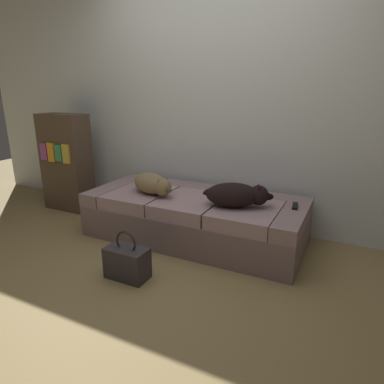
{
  "coord_description": "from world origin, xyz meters",
  "views": [
    {
      "loc": [
        1.3,
        -1.72,
        1.37
      ],
      "look_at": [
        0.0,
        0.91,
        0.47
      ],
      "focal_mm": 31.64,
      "sensor_mm": 36.0,
      "label": 1
    }
  ],
  "objects_px": {
    "dog_tan": "(153,184)",
    "dog_dark": "(237,195)",
    "tv_remote": "(295,206)",
    "handbag": "(127,262)",
    "couch": "(194,217)",
    "bookshelf": "(66,162)"
  },
  "relations": [
    {
      "from": "dog_tan",
      "to": "dog_dark",
      "type": "distance_m",
      "value": 0.83
    },
    {
      "from": "tv_remote",
      "to": "handbag",
      "type": "relative_size",
      "value": 0.4
    },
    {
      "from": "couch",
      "to": "bookshelf",
      "type": "xyz_separation_m",
      "value": [
        -1.7,
        0.11,
        0.34
      ]
    },
    {
      "from": "bookshelf",
      "to": "tv_remote",
      "type": "bearing_deg",
      "value": -0.46
    },
    {
      "from": "tv_remote",
      "to": "handbag",
      "type": "distance_m",
      "value": 1.44
    },
    {
      "from": "dog_dark",
      "to": "tv_remote",
      "type": "bearing_deg",
      "value": 24.59
    },
    {
      "from": "couch",
      "to": "bookshelf",
      "type": "height_order",
      "value": "bookshelf"
    },
    {
      "from": "dog_tan",
      "to": "bookshelf",
      "type": "relative_size",
      "value": 0.49
    },
    {
      "from": "dog_tan",
      "to": "dog_dark",
      "type": "height_order",
      "value": "dog_dark"
    },
    {
      "from": "bookshelf",
      "to": "dog_tan",
      "type": "bearing_deg",
      "value": -9.74
    },
    {
      "from": "dog_dark",
      "to": "tv_remote",
      "type": "height_order",
      "value": "dog_dark"
    },
    {
      "from": "couch",
      "to": "dog_dark",
      "type": "distance_m",
      "value": 0.56
    },
    {
      "from": "dog_dark",
      "to": "dog_tan",
      "type": "bearing_deg",
      "value": -179.77
    },
    {
      "from": "dog_dark",
      "to": "tv_remote",
      "type": "distance_m",
      "value": 0.49
    },
    {
      "from": "couch",
      "to": "dog_tan",
      "type": "xyz_separation_m",
      "value": [
        -0.38,
        -0.12,
        0.31
      ]
    },
    {
      "from": "tv_remote",
      "to": "dog_dark",
      "type": "bearing_deg",
      "value": -162.73
    },
    {
      "from": "dog_dark",
      "to": "bookshelf",
      "type": "relative_size",
      "value": 0.53
    },
    {
      "from": "dog_tan",
      "to": "handbag",
      "type": "distance_m",
      "value": 0.88
    },
    {
      "from": "bookshelf",
      "to": "handbag",
      "type": "bearing_deg",
      "value": -32.07
    },
    {
      "from": "handbag",
      "to": "dog_dark",
      "type": "bearing_deg",
      "value": 52.04
    },
    {
      "from": "dog_tan",
      "to": "handbag",
      "type": "height_order",
      "value": "dog_tan"
    },
    {
      "from": "dog_dark",
      "to": "tv_remote",
      "type": "xyz_separation_m",
      "value": [
        0.44,
        0.2,
        -0.09
      ]
    }
  ]
}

